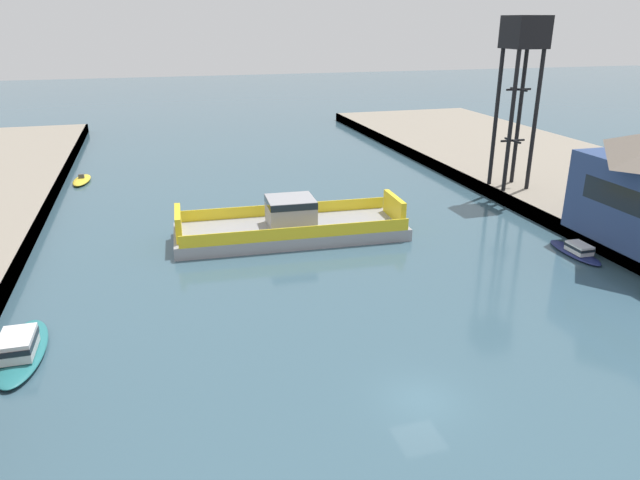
{
  "coord_description": "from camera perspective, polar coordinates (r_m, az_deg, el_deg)",
  "views": [
    {
      "loc": [
        -12.34,
        -23.45,
        18.88
      ],
      "look_at": [
        0.0,
        19.58,
        2.0
      ],
      "focal_mm": 32.72,
      "sensor_mm": 36.0,
      "label": 1
    }
  ],
  "objects": [
    {
      "name": "bollard_right_aft",
      "position": [
        53.52,
        28.44,
        -0.57
      ],
      "size": [
        0.32,
        0.32,
        0.71
      ],
      "color": "black",
      "rests_on": "quay_right"
    },
    {
      "name": "crane_tower",
      "position": [
        67.13,
        19.26,
        17.08
      ],
      "size": [
        3.79,
        3.79,
        18.02
      ],
      "color": "black",
      "rests_on": "quay_right"
    },
    {
      "name": "moored_boat_near_right",
      "position": [
        78.73,
        -22.27,
        5.45
      ],
      "size": [
        2.42,
        5.82,
        1.04
      ],
      "color": "yellow",
      "rests_on": "ground"
    },
    {
      "name": "moored_boat_mid_right",
      "position": [
        54.57,
        23.8,
        -0.95
      ],
      "size": [
        2.0,
        6.2,
        1.13
      ],
      "color": "navy",
      "rests_on": "ground"
    },
    {
      "name": "chain_ferry",
      "position": [
        53.85,
        -2.86,
        1.4
      ],
      "size": [
        21.43,
        8.07,
        3.81
      ],
      "color": "#939399",
      "rests_on": "ground"
    },
    {
      "name": "ground_plane",
      "position": [
        32.53,
        9.9,
        -15.17
      ],
      "size": [
        400.0,
        400.0,
        0.0
      ],
      "primitive_type": "plane",
      "color": "#385666"
    },
    {
      "name": "moored_boat_near_left",
      "position": [
        39.46,
        -27.28,
        -9.41
      ],
      "size": [
        2.77,
        8.15,
        1.7
      ],
      "color": "#237075",
      "rests_on": "ground"
    }
  ]
}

